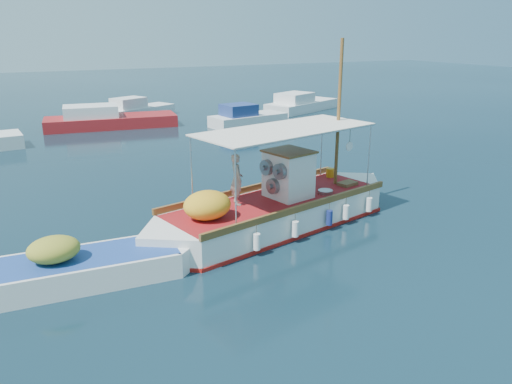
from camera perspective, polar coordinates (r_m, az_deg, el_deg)
name	(u,v)px	position (r m, az deg, el deg)	size (l,w,h in m)	color
ground	(274,233)	(16.81, 2.04, -4.75)	(160.00, 160.00, 0.00)	black
fishing_caique	(275,211)	(17.22, 2.21, -2.16)	(10.34, 4.51, 6.47)	white
dinghy	(87,269)	(14.40, -18.79, -8.35)	(6.52, 2.11, 1.59)	white
bg_boat_n	(107,121)	(36.94, -16.63, 7.83)	(9.20, 3.89, 1.80)	maroon
bg_boat_ne	(246,119)	(36.07, -1.12, 8.34)	(5.78, 3.01, 1.80)	silver
bg_boat_e	(300,105)	(43.20, 5.08, 9.86)	(7.67, 5.24, 1.80)	silver
bg_boat_far_n	(137,111)	(40.90, -13.50, 8.99)	(6.25, 4.36, 1.80)	silver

